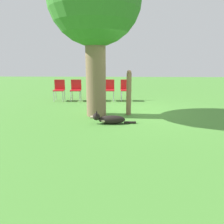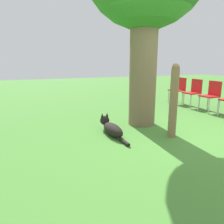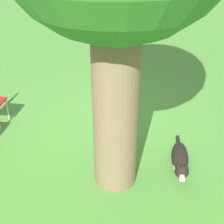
# 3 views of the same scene
# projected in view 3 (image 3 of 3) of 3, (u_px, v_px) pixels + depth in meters

# --- Properties ---
(ground_plane) EXTENTS (30.00, 30.00, 0.00)m
(ground_plane) POSITION_uv_depth(u_px,v_px,m) (106.00, 139.00, 5.49)
(ground_plane) COLOR #478433
(dog) EXTENTS (0.30, 1.26, 0.37)m
(dog) POSITION_uv_depth(u_px,v_px,m) (180.00, 160.00, 4.82)
(dog) COLOR black
(dog) RESTS_ON ground_plane
(fence_post) EXTENTS (0.16, 0.16, 1.42)m
(fence_post) POSITION_uv_depth(u_px,v_px,m) (120.00, 102.00, 5.17)
(fence_post) COLOR #846647
(fence_post) RESTS_ON ground_plane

